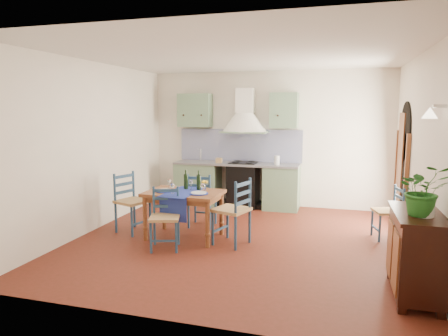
{
  "coord_description": "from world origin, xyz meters",
  "views": [
    {
      "loc": [
        1.4,
        -5.8,
        2.01
      ],
      "look_at": [
        -0.33,
        0.3,
        1.08
      ],
      "focal_mm": 32.0,
      "sensor_mm": 36.0,
      "label": 1
    }
  ],
  "objects_px": {
    "dining_table": "(184,197)",
    "sideboard": "(415,251)",
    "potted_plant": "(423,190)",
    "chair_near": "(165,218)"
  },
  "relations": [
    {
      "from": "potted_plant",
      "to": "sideboard",
      "type": "bearing_deg",
      "value": 92.85
    },
    {
      "from": "dining_table",
      "to": "sideboard",
      "type": "height_order",
      "value": "dining_table"
    },
    {
      "from": "dining_table",
      "to": "chair_near",
      "type": "distance_m",
      "value": 0.58
    },
    {
      "from": "dining_table",
      "to": "potted_plant",
      "type": "distance_m",
      "value": 3.45
    },
    {
      "from": "dining_table",
      "to": "chair_near",
      "type": "height_order",
      "value": "dining_table"
    },
    {
      "from": "sideboard",
      "to": "chair_near",
      "type": "bearing_deg",
      "value": 168.43
    },
    {
      "from": "dining_table",
      "to": "sideboard",
      "type": "xyz_separation_m",
      "value": [
        3.13,
        -1.19,
        -0.15
      ]
    },
    {
      "from": "dining_table",
      "to": "potted_plant",
      "type": "relative_size",
      "value": 2.23
    },
    {
      "from": "chair_near",
      "to": "dining_table",
      "type": "bearing_deg",
      "value": 80.71
    },
    {
      "from": "dining_table",
      "to": "chair_near",
      "type": "bearing_deg",
      "value": -99.29
    }
  ]
}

